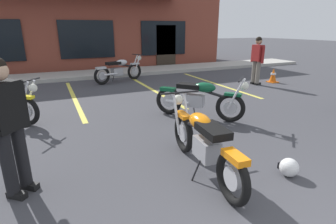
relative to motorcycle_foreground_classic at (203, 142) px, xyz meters
The scene contains 11 objects.
ground_plane 1.37m from the motorcycle_foreground_classic, 90.06° to the left, with size 80.00×80.00×0.00m, color #3D3D42.
sidewalk_kerb 8.74m from the motorcycle_foreground_classic, 90.01° to the left, with size 22.00×1.80×0.14m, color #A8A59E.
brick_storefront_building 13.00m from the motorcycle_foreground_classic, 90.00° to the left, with size 14.51×6.26×4.18m.
painted_stall_lines 5.15m from the motorcycle_foreground_classic, 90.02° to the left, with size 7.56×4.80×0.01m.
motorcycle_foreground_classic is the anchor object (origin of this frame).
motorcycle_red_sportbike 2.37m from the motorcycle_foreground_classic, 60.43° to the left, with size 1.60×1.70×0.98m.
motorcycle_black_cruiser 6.97m from the motorcycle_foreground_classic, 85.01° to the left, with size 2.03×1.01×0.98m.
person_in_black_shirt 2.43m from the motorcycle_foreground_classic, 167.87° to the left, with size 0.47×0.52×1.68m.
person_by_back_row 6.65m from the motorcycle_foreground_classic, 41.85° to the left, with size 0.28×0.60×1.68m.
helmet_on_pavement 1.23m from the motorcycle_foreground_classic, 30.25° to the right, with size 0.26×0.26×0.26m.
traffic_cone 7.34m from the motorcycle_foreground_classic, 37.40° to the left, with size 0.34×0.34×0.53m.
Camera 1 is at (-1.83, -0.56, 1.96)m, focal length 28.13 mm.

